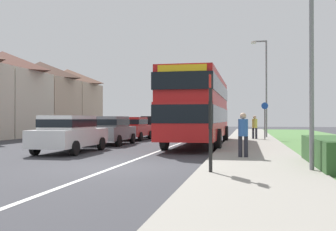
{
  "coord_description": "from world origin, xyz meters",
  "views": [
    {
      "loc": [
        3.9,
        -10.99,
        1.47
      ],
      "look_at": [
        0.54,
        5.44,
        1.6
      ],
      "focal_mm": 41.3,
      "sensor_mm": 36.0,
      "label": 1
    }
  ],
  "objects_px": {
    "parked_car_black": "(154,125)",
    "street_lamp_mid": "(265,82)",
    "bus_stop_sign": "(211,116)",
    "double_decker_bus": "(199,106)",
    "parked_car_red": "(133,127)",
    "pedestrian_walking_away": "(255,126)",
    "pedestrian_at_stop": "(243,133)",
    "street_lamp_near": "(307,11)",
    "cycle_route_sign": "(265,119)",
    "parked_car_white": "(70,132)",
    "parked_car_grey": "(110,129)"
  },
  "relations": [
    {
      "from": "parked_car_black",
      "to": "street_lamp_mid",
      "type": "height_order",
      "value": "street_lamp_mid"
    },
    {
      "from": "bus_stop_sign",
      "to": "double_decker_bus",
      "type": "bearing_deg",
      "value": 98.5
    },
    {
      "from": "parked_car_red",
      "to": "parked_car_black",
      "type": "bearing_deg",
      "value": 86.9
    },
    {
      "from": "parked_car_black",
      "to": "pedestrian_walking_away",
      "type": "xyz_separation_m",
      "value": [
        7.87,
        -4.19,
        0.07
      ]
    },
    {
      "from": "double_decker_bus",
      "to": "parked_car_red",
      "type": "distance_m",
      "value": 6.9
    },
    {
      "from": "pedestrian_at_stop",
      "to": "double_decker_bus",
      "type": "bearing_deg",
      "value": 108.77
    },
    {
      "from": "street_lamp_near",
      "to": "pedestrian_at_stop",
      "type": "bearing_deg",
      "value": 118.89
    },
    {
      "from": "double_decker_bus",
      "to": "bus_stop_sign",
      "type": "height_order",
      "value": "double_decker_bus"
    },
    {
      "from": "pedestrian_walking_away",
      "to": "street_lamp_near",
      "type": "bearing_deg",
      "value": -86.12
    },
    {
      "from": "street_lamp_near",
      "to": "double_decker_bus",
      "type": "bearing_deg",
      "value": 111.97
    },
    {
      "from": "double_decker_bus",
      "to": "cycle_route_sign",
      "type": "bearing_deg",
      "value": 53.37
    },
    {
      "from": "street_lamp_near",
      "to": "parked_car_black",
      "type": "bearing_deg",
      "value": 114.32
    },
    {
      "from": "street_lamp_mid",
      "to": "cycle_route_sign",
      "type": "bearing_deg",
      "value": -92.7
    },
    {
      "from": "bus_stop_sign",
      "to": "cycle_route_sign",
      "type": "bearing_deg",
      "value": 82.78
    },
    {
      "from": "parked_car_black",
      "to": "cycle_route_sign",
      "type": "bearing_deg",
      "value": -28.2
    },
    {
      "from": "parked_car_white",
      "to": "street_lamp_mid",
      "type": "xyz_separation_m",
      "value": [
        8.76,
        13.46,
        3.24
      ]
    },
    {
      "from": "parked_car_white",
      "to": "street_lamp_mid",
      "type": "distance_m",
      "value": 16.38
    },
    {
      "from": "parked_car_white",
      "to": "pedestrian_at_stop",
      "type": "distance_m",
      "value": 7.54
    },
    {
      "from": "cycle_route_sign",
      "to": "pedestrian_at_stop",
      "type": "bearing_deg",
      "value": -95.98
    },
    {
      "from": "double_decker_bus",
      "to": "pedestrian_at_stop",
      "type": "bearing_deg",
      "value": -71.23
    },
    {
      "from": "pedestrian_at_stop",
      "to": "parked_car_red",
      "type": "bearing_deg",
      "value": 122.81
    },
    {
      "from": "parked_car_red",
      "to": "street_lamp_mid",
      "type": "distance_m",
      "value": 10.12
    },
    {
      "from": "parked_car_black",
      "to": "cycle_route_sign",
      "type": "height_order",
      "value": "cycle_route_sign"
    },
    {
      "from": "parked_car_white",
      "to": "street_lamp_near",
      "type": "bearing_deg",
      "value": -27.71
    },
    {
      "from": "parked_car_black",
      "to": "bus_stop_sign",
      "type": "xyz_separation_m",
      "value": [
        6.47,
        -20.67,
        0.63
      ]
    },
    {
      "from": "parked_car_white",
      "to": "cycle_route_sign",
      "type": "xyz_separation_m",
      "value": [
        8.62,
        10.45,
        0.54
      ]
    },
    {
      "from": "pedestrian_at_stop",
      "to": "pedestrian_walking_away",
      "type": "bearing_deg",
      "value": 87.09
    },
    {
      "from": "pedestrian_at_stop",
      "to": "street_lamp_mid",
      "type": "bearing_deg",
      "value": 84.67
    },
    {
      "from": "pedestrian_walking_away",
      "to": "cycle_route_sign",
      "type": "xyz_separation_m",
      "value": [
        0.63,
        -0.38,
        0.45
      ]
    },
    {
      "from": "parked_car_red",
      "to": "street_lamp_mid",
      "type": "xyz_separation_m",
      "value": [
        8.92,
        3.49,
        3.25
      ]
    },
    {
      "from": "parked_car_white",
      "to": "street_lamp_near",
      "type": "relative_size",
      "value": 0.6
    },
    {
      "from": "double_decker_bus",
      "to": "pedestrian_walking_away",
      "type": "height_order",
      "value": "double_decker_bus"
    },
    {
      "from": "pedestrian_at_stop",
      "to": "bus_stop_sign",
      "type": "distance_m",
      "value": 4.09
    },
    {
      "from": "parked_car_grey",
      "to": "parked_car_black",
      "type": "bearing_deg",
      "value": 89.24
    },
    {
      "from": "parked_car_red",
      "to": "pedestrian_at_stop",
      "type": "xyz_separation_m",
      "value": [
        7.51,
        -11.65,
        0.11
      ]
    },
    {
      "from": "parked_car_black",
      "to": "street_lamp_near",
      "type": "distance_m",
      "value": 21.95
    },
    {
      "from": "double_decker_bus",
      "to": "pedestrian_walking_away",
      "type": "bearing_deg",
      "value": 60.2
    },
    {
      "from": "double_decker_bus",
      "to": "street_lamp_mid",
      "type": "height_order",
      "value": "street_lamp_mid"
    },
    {
      "from": "double_decker_bus",
      "to": "parked_car_grey",
      "type": "height_order",
      "value": "double_decker_bus"
    },
    {
      "from": "parked_car_grey",
      "to": "bus_stop_sign",
      "type": "relative_size",
      "value": 1.55
    },
    {
      "from": "pedestrian_at_stop",
      "to": "pedestrian_walking_away",
      "type": "xyz_separation_m",
      "value": [
        0.64,
        12.51,
        0.0
      ]
    },
    {
      "from": "parked_car_black",
      "to": "pedestrian_walking_away",
      "type": "distance_m",
      "value": 8.92
    },
    {
      "from": "double_decker_bus",
      "to": "parked_car_black",
      "type": "relative_size",
      "value": 2.46
    },
    {
      "from": "bus_stop_sign",
      "to": "parked_car_red",
      "type": "bearing_deg",
      "value": 113.34
    },
    {
      "from": "parked_car_red",
      "to": "pedestrian_walking_away",
      "type": "bearing_deg",
      "value": 6.02
    },
    {
      "from": "parked_car_grey",
      "to": "parked_car_red",
      "type": "relative_size",
      "value": 1.0
    },
    {
      "from": "parked_car_black",
      "to": "parked_car_white",
      "type": "bearing_deg",
      "value": -90.41
    },
    {
      "from": "parked_car_grey",
      "to": "parked_car_red",
      "type": "xyz_separation_m",
      "value": [
        -0.14,
        4.92,
        -0.01
      ]
    },
    {
      "from": "double_decker_bus",
      "to": "cycle_route_sign",
      "type": "relative_size",
      "value": 4.49
    },
    {
      "from": "parked_car_black",
      "to": "double_decker_bus",
      "type": "bearing_deg",
      "value": -63.26
    }
  ]
}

